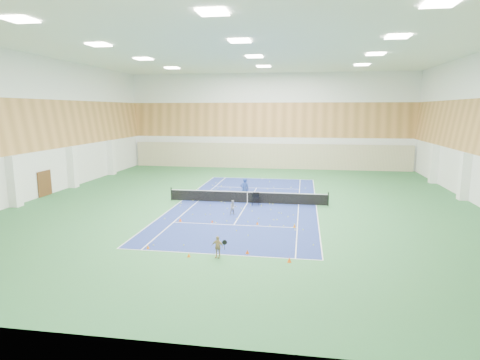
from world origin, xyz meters
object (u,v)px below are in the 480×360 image
(child_court, at_px, (233,207))
(child_apron, at_px, (218,247))
(coach, at_px, (245,190))
(tennis_net, at_px, (247,196))
(ball_cart, at_px, (256,199))

(child_court, height_order, child_apron, child_apron)
(coach, bearing_deg, child_apron, 83.20)
(tennis_net, height_order, child_apron, child_apron)
(coach, xyz_separation_m, child_apron, (0.50, -12.90, -0.40))
(ball_cart, bearing_deg, tennis_net, 138.41)
(tennis_net, relative_size, ball_cart, 12.93)
(ball_cart, bearing_deg, child_court, -114.90)
(tennis_net, xyz_separation_m, ball_cart, (0.75, -0.60, -0.06))
(child_court, distance_m, child_apron, 8.58)
(tennis_net, xyz_separation_m, child_apron, (0.18, -12.30, 0.02))
(child_court, bearing_deg, tennis_net, 53.37)
(tennis_net, height_order, ball_cart, tennis_net)
(coach, xyz_separation_m, child_court, (-0.20, -4.35, -0.44))
(coach, relative_size, child_apron, 1.70)
(child_court, bearing_deg, child_apron, -114.19)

